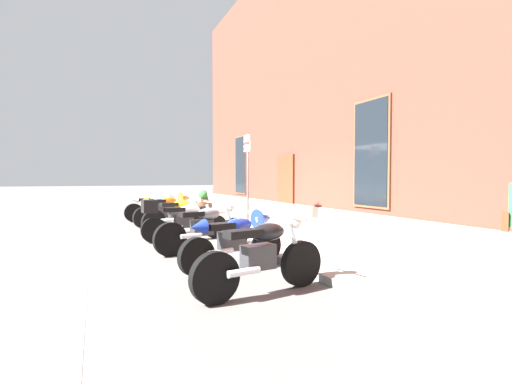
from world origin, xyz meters
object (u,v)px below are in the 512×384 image
Objects in this scene: motorcycle_yellow_naked at (179,215)px; barrel_planter at (204,204)px; motorcycle_grey_naked at (205,228)px; parking_sign at (247,169)px; motorcycle_silver_touring at (181,219)px; motorcycle_orange_sport at (168,208)px; motorcycle_white_sport at (156,206)px; motorcycle_blue_sport at (238,237)px; motorcycle_black_naked at (263,257)px.

barrel_planter is at bearing 155.33° from motorcycle_yellow_naked.
motorcycle_grey_naked is (2.98, -0.09, -0.00)m from motorcycle_yellow_naked.
motorcycle_grey_naked is 0.83× the size of parking_sign.
parking_sign reaches higher than motorcycle_silver_touring.
motorcycle_grey_naked is at bearing -44.10° from parking_sign.
motorcycle_yellow_naked is at bearing -130.03° from parking_sign.
parking_sign is (2.84, 1.57, 1.21)m from motorcycle_orange_sport.
motorcycle_orange_sport reaches higher than barrel_planter.
motorcycle_white_sport is at bearing -175.43° from motorcycle_orange_sport.
motorcycle_blue_sport is 2.17× the size of barrel_planter.
motorcycle_yellow_naked is 0.96× the size of motorcycle_silver_touring.
motorcycle_silver_touring is at bearing -85.93° from parking_sign.
motorcycle_grey_naked is at bearing -1.66° from motorcycle_yellow_naked.
motorcycle_yellow_naked is 1.03× the size of motorcycle_black_naked.
motorcycle_grey_naked is 2.68m from parking_sign.
barrel_planter is (-2.42, 1.84, -0.07)m from motorcycle_orange_sport.
motorcycle_silver_touring is at bearing -4.50° from motorcycle_orange_sport.
motorcycle_orange_sport is 1.03× the size of motorcycle_black_naked.
motorcycle_yellow_naked is 0.80× the size of parking_sign.
motorcycle_black_naked is (9.20, -0.01, -0.06)m from motorcycle_white_sport.
motorcycle_black_naked reaches higher than motorcycle_white_sport.
parking_sign reaches higher than motorcycle_yellow_naked.
motorcycle_white_sport is 0.98× the size of motorcycle_yellow_naked.
motorcycle_white_sport is at bearing -68.16° from barrel_planter.
parking_sign is at bearing -2.98° from barrel_planter.
motorcycle_orange_sport is at bearing 178.93° from motorcycle_black_naked.
motorcycle_silver_touring reaches higher than motorcycle_orange_sport.
motorcycle_white_sport is 4.60m from motorcycle_silver_touring.
motorcycle_black_naked is 5.19m from parking_sign.
motorcycle_orange_sport is at bearing 179.19° from motorcycle_grey_naked.
motorcycle_grey_naked is (4.53, -0.06, -0.08)m from motorcycle_orange_sport.
motorcycle_silver_touring is 4.60m from motorcycle_black_naked.
motorcycle_blue_sport reaches higher than motorcycle_yellow_naked.
motorcycle_silver_touring is (1.43, -0.26, 0.06)m from motorcycle_yellow_naked.
motorcycle_silver_touring is at bearing -174.70° from motorcycle_blue_sport.
parking_sign is (-4.73, 1.71, 1.29)m from motorcycle_black_naked.
barrel_planter is at bearing 168.76° from motorcycle_black_naked.
parking_sign is at bearing 160.10° from motorcycle_black_naked.
parking_sign is (1.30, 1.55, 1.29)m from motorcycle_yellow_naked.
motorcycle_orange_sport is 7.57m from motorcycle_black_naked.
motorcycle_yellow_naked is 2.99m from motorcycle_grey_naked.
motorcycle_blue_sport is at bearing -11.80° from barrel_planter.
motorcycle_yellow_naked is 2.24× the size of barrel_planter.
motorcycle_blue_sport is 0.78× the size of parking_sign.
parking_sign is (-0.13, 1.80, 1.23)m from motorcycle_silver_touring.
parking_sign is at bearing 28.88° from motorcycle_orange_sport.
motorcycle_black_naked is 0.78× the size of parking_sign.
motorcycle_black_naked reaches higher than motorcycle_yellow_naked.
motorcycle_orange_sport is 1.55m from motorcycle_yellow_naked.
motorcycle_white_sport reaches higher than motorcycle_blue_sport.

